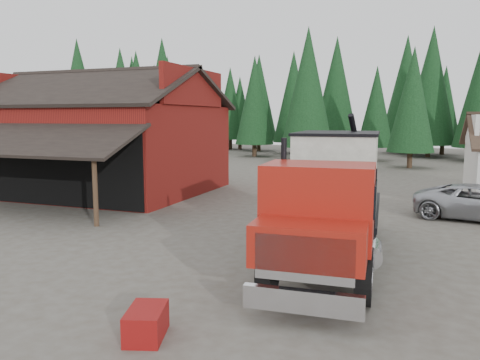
% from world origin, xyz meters
% --- Properties ---
extents(ground, '(120.00, 120.00, 0.00)m').
position_xyz_m(ground, '(0.00, 0.00, 0.00)').
color(ground, '#4D473C').
rests_on(ground, ground).
extents(red_barn, '(12.80, 13.63, 7.18)m').
position_xyz_m(red_barn, '(-11.00, 9.90, 2.69)').
color(red_barn, maroon).
rests_on(red_barn, ground).
extents(conifer_backdrop, '(76.00, 16.00, 16.00)m').
position_xyz_m(conifer_backdrop, '(0.00, 42.00, 0.00)').
color(conifer_backdrop, black).
rests_on(conifer_backdrop, ground).
extents(near_pine_a, '(4.40, 4.40, 11.40)m').
position_xyz_m(near_pine_a, '(-22.00, 28.00, 6.39)').
color(near_pine_a, '#382619').
rests_on(near_pine_a, ground).
extents(near_pine_b, '(3.96, 3.96, 10.40)m').
position_xyz_m(near_pine_b, '(6.00, 30.00, 5.89)').
color(near_pine_b, '#382619').
rests_on(near_pine_b, ground).
extents(near_pine_d, '(5.28, 5.28, 13.40)m').
position_xyz_m(near_pine_d, '(-4.00, 34.00, 7.39)').
color(near_pine_d, '#382619').
rests_on(near_pine_d, ground).
extents(feed_truck, '(3.37, 10.10, 4.50)m').
position_xyz_m(feed_truck, '(4.01, 0.85, 2.10)').
color(feed_truck, black).
rests_on(feed_truck, ground).
extents(equip_box, '(1.00, 1.26, 0.60)m').
position_xyz_m(equip_box, '(1.45, -5.57, 0.30)').
color(equip_box, maroon).
rests_on(equip_box, ground).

